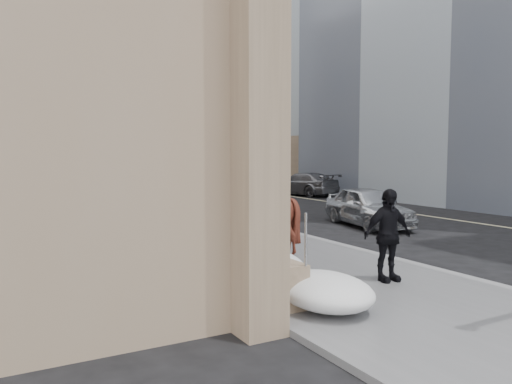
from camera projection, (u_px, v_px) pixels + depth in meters
ground at (321, 279)px, 11.06m from camera, size 140.00×140.00×0.00m
sidewalk at (170, 221)px, 19.77m from camera, size 5.00×80.00×0.12m
curb at (229, 217)px, 21.04m from camera, size 0.24×80.00×0.12m
lane_line at (371, 208)px, 24.85m from camera, size 0.15×70.00×0.01m
limestone_building at (2, 31)px, 25.19m from camera, size 6.10×44.00×18.00m
far_podium at (442, 166)px, 27.11m from camera, size 2.00×80.00×4.00m
bg_building_mid at (68, 64)px, 64.14m from camera, size 30.00×12.00×28.00m
streetlight_mid at (195, 115)px, 24.21m from camera, size 1.71×0.24×8.00m
streetlight_far at (105, 130)px, 41.64m from camera, size 1.71×0.24×8.00m
traffic_signal at (136, 132)px, 30.91m from camera, size 4.10×0.22×6.00m
snow_bank at (149, 219)px, 17.40m from camera, size 1.70×18.10×0.76m
mounted_horse_left at (259, 218)px, 12.64m from camera, size 1.34×2.33×2.60m
mounted_horse_right at (262, 210)px, 13.27m from camera, size 2.20×2.33×2.70m
pedestrian at (388, 235)px, 10.35m from camera, size 1.18×0.59×1.93m
car_silver at (368, 206)px, 18.72m from camera, size 2.63×4.69×1.51m
car_grey at (303, 184)px, 31.94m from camera, size 2.95×5.33×1.46m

